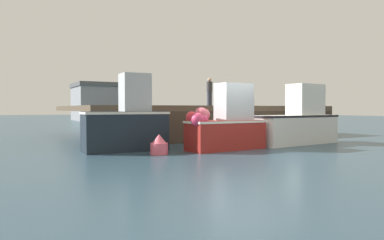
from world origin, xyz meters
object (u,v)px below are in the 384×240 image
object	(u,v)px
fishing_boat_mid	(299,122)
rowboat	(287,137)
dockworker	(209,92)
fishing_boat_near_left	(127,123)
mooring_buoy_foreground	(159,145)
fishing_boat_near_right	(226,125)

from	to	relation	value
fishing_boat_mid	rowboat	world-z (taller)	fishing_boat_mid
dockworker	fishing_boat_near_left	bearing A→B (deg)	-140.27
rowboat	dockworker	bearing A→B (deg)	94.12
fishing_boat_mid	dockworker	distance (m)	7.09
rowboat	dockworker	world-z (taller)	dockworker
fishing_boat_mid	mooring_buoy_foreground	xyz separation A→B (m)	(-6.46, -0.25, -0.63)
fishing_boat_mid	rowboat	bearing A→B (deg)	74.32
rowboat	fishing_boat_near_left	bearing A→B (deg)	178.99
fishing_boat_mid	mooring_buoy_foreground	bearing A→B (deg)	-177.77
fishing_boat_near_right	fishing_boat_mid	world-z (taller)	fishing_boat_mid
dockworker	mooring_buoy_foreground	distance (m)	9.80
fishing_boat_near_left	dockworker	xyz separation A→B (m)	(6.93, 5.76, 1.48)
fishing_boat_near_left	rowboat	size ratio (longest dim) A/B	1.67
fishing_boat_near_left	fishing_boat_near_right	size ratio (longest dim) A/B	0.94
fishing_boat_mid	mooring_buoy_foreground	world-z (taller)	fishing_boat_mid
mooring_buoy_foreground	fishing_boat_mid	bearing A→B (deg)	2.23
dockworker	mooring_buoy_foreground	bearing A→B (deg)	-131.43
fishing_boat_near_left	fishing_boat_mid	distance (m)	7.15
fishing_boat_mid	dockworker	size ratio (longest dim) A/B	2.57
fishing_boat_near_right	fishing_boat_mid	size ratio (longest dim) A/B	0.74
rowboat	mooring_buoy_foreground	xyz separation A→B (m)	(-6.75, -1.29, 0.08)
fishing_boat_near_left	fishing_boat_near_right	world-z (taller)	fishing_boat_near_left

